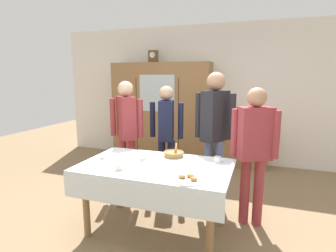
% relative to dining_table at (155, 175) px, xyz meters
% --- Properties ---
extents(ground_plane, '(12.00, 12.00, 0.00)m').
position_rel_dining_table_xyz_m(ground_plane, '(0.00, 0.23, -0.66)').
color(ground_plane, '#846B4C').
rests_on(ground_plane, ground).
extents(back_wall, '(6.40, 0.10, 2.70)m').
position_rel_dining_table_xyz_m(back_wall, '(0.00, 2.88, 0.69)').
color(back_wall, silver).
rests_on(back_wall, ground).
extents(dining_table, '(1.60, 0.97, 0.77)m').
position_rel_dining_table_xyz_m(dining_table, '(0.00, 0.00, 0.00)').
color(dining_table, olive).
rests_on(dining_table, ground).
extents(wall_cabinet, '(2.01, 0.46, 1.97)m').
position_rel_dining_table_xyz_m(wall_cabinet, '(-0.90, 2.59, 0.33)').
color(wall_cabinet, olive).
rests_on(wall_cabinet, ground).
extents(mantel_clock, '(0.18, 0.11, 0.24)m').
position_rel_dining_table_xyz_m(mantel_clock, '(-1.06, 2.59, 1.43)').
color(mantel_clock, brown).
rests_on(mantel_clock, wall_cabinet).
extents(bookshelf_low, '(0.95, 0.35, 0.94)m').
position_rel_dining_table_xyz_m(bookshelf_low, '(0.73, 2.64, -0.19)').
color(bookshelf_low, olive).
rests_on(bookshelf_low, ground).
extents(book_stack, '(0.15, 0.21, 0.07)m').
position_rel_dining_table_xyz_m(book_stack, '(0.73, 2.64, 0.31)').
color(book_stack, '#664C7A').
rests_on(book_stack, bookshelf_low).
extents(tea_cup_near_right, '(0.13, 0.13, 0.06)m').
position_rel_dining_table_xyz_m(tea_cup_near_right, '(-0.28, -0.25, 0.14)').
color(tea_cup_near_right, white).
rests_on(tea_cup_near_right, dining_table).
extents(tea_cup_center, '(0.13, 0.13, 0.06)m').
position_rel_dining_table_xyz_m(tea_cup_center, '(-0.64, 0.02, 0.14)').
color(tea_cup_center, white).
rests_on(tea_cup_center, dining_table).
extents(tea_cup_back_edge, '(0.13, 0.13, 0.06)m').
position_rel_dining_table_xyz_m(tea_cup_back_edge, '(-0.20, 0.13, 0.14)').
color(tea_cup_back_edge, white).
rests_on(tea_cup_back_edge, dining_table).
extents(tea_cup_far_right, '(0.13, 0.13, 0.06)m').
position_rel_dining_table_xyz_m(tea_cup_far_right, '(0.61, 0.33, 0.14)').
color(tea_cup_far_right, white).
rests_on(tea_cup_far_right, dining_table).
extents(bread_basket, '(0.24, 0.24, 0.16)m').
position_rel_dining_table_xyz_m(bread_basket, '(0.09, 0.38, 0.14)').
color(bread_basket, '#9E7542').
rests_on(bread_basket, dining_table).
extents(pastry_plate, '(0.28, 0.28, 0.05)m').
position_rel_dining_table_xyz_m(pastry_plate, '(0.45, -0.30, 0.12)').
color(pastry_plate, white).
rests_on(pastry_plate, dining_table).
extents(spoon_mid_right, '(0.12, 0.02, 0.01)m').
position_rel_dining_table_xyz_m(spoon_mid_right, '(0.51, 0.01, 0.11)').
color(spoon_mid_right, silver).
rests_on(spoon_mid_right, dining_table).
extents(spoon_near_left, '(0.12, 0.02, 0.01)m').
position_rel_dining_table_xyz_m(spoon_near_left, '(0.46, 0.27, 0.11)').
color(spoon_near_left, silver).
rests_on(spoon_near_left, dining_table).
extents(spoon_center, '(0.12, 0.02, 0.01)m').
position_rel_dining_table_xyz_m(spoon_center, '(-0.52, -0.12, 0.11)').
color(spoon_center, silver).
rests_on(spoon_center, dining_table).
extents(person_beside_shelf, '(0.52, 0.34, 1.59)m').
position_rel_dining_table_xyz_m(person_beside_shelf, '(0.98, 0.53, 0.30)').
color(person_beside_shelf, '#933338').
rests_on(person_beside_shelf, ground).
extents(person_behind_table_left, '(0.52, 0.41, 1.76)m').
position_rel_dining_table_xyz_m(person_behind_table_left, '(0.47, 0.93, 0.42)').
color(person_behind_table_left, slate).
rests_on(person_behind_table_left, ground).
extents(person_behind_table_right, '(0.52, 0.40, 1.64)m').
position_rel_dining_table_xyz_m(person_behind_table_right, '(-0.79, 0.89, 0.34)').
color(person_behind_table_right, '#933338').
rests_on(person_behind_table_right, ground).
extents(person_near_right_end, '(0.52, 0.40, 1.57)m').
position_rel_dining_table_xyz_m(person_near_right_end, '(-0.27, 1.15, 0.29)').
color(person_near_right_end, '#191E38').
rests_on(person_near_right_end, ground).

